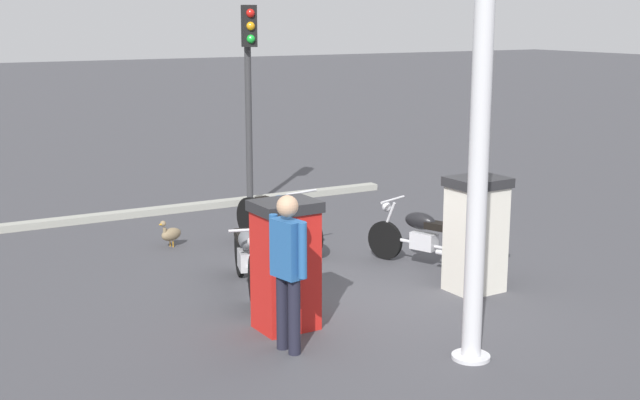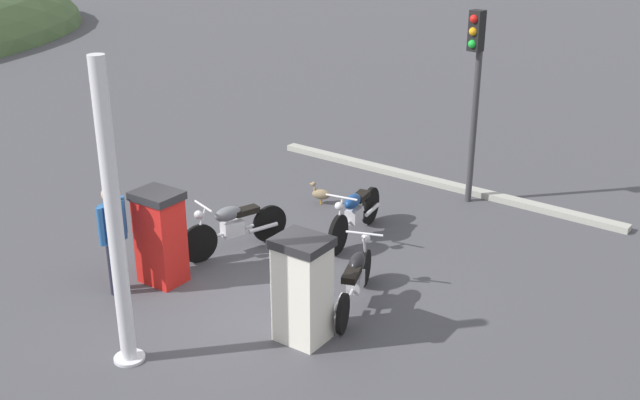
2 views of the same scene
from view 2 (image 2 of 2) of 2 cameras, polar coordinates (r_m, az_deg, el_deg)
The scene contains 11 objects.
ground_plane at distance 11.44m, azimuth -5.54°, elevation -7.25°, with size 120.00×120.00×0.00m, color #424247.
fuel_pump_near at distance 10.04m, azimuth -1.32°, elevation -6.66°, with size 0.65×0.72×1.49m.
fuel_pump_far at distance 11.76m, azimuth -11.87°, elevation -2.69°, with size 0.61×0.72×1.48m.
motorcycle_near_pump at distance 10.98m, azimuth 2.66°, elevation -5.87°, with size 1.87×0.87×0.92m.
motorcycle_far_pump at distance 12.63m, azimuth -6.51°, elevation -1.91°, with size 1.93×0.80×0.96m.
motorcycle_extra at distance 13.06m, azimuth 2.61°, elevation -0.97°, with size 2.04×0.61×0.98m.
attendant_person at distance 11.53m, azimuth -15.22°, elevation -2.34°, with size 0.58×0.27×1.69m.
wandering_duck at distance 14.59m, azimuth 0.06°, elevation 0.48°, with size 0.29×0.43×0.44m.
roadside_traffic_light at distance 14.29m, azimuth 11.56°, elevation 9.20°, with size 0.39×0.27×3.66m.
canopy_support_pole at distance 9.41m, azimuth -15.13°, elevation -1.83°, with size 0.40×0.40×3.94m.
road_edge_kerb at distance 15.76m, azimuth 8.71°, elevation 1.32°, with size 0.31×7.75×0.12m.
Camera 2 is at (-7.28, -6.83, 5.59)m, focal length 42.71 mm.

